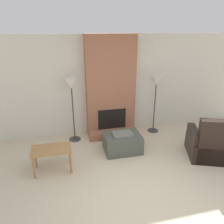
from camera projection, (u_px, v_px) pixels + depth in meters
ground_plane at (149, 205)px, 3.60m from camera, size 24.00×24.00×0.00m
wall_back at (109, 85)px, 5.80m from camera, size 7.90×0.06×2.60m
fireplace at (111, 90)px, 5.65m from camera, size 1.27×0.62×2.60m
ottoman at (122, 143)px, 5.10m from camera, size 0.83×0.62×0.47m
armchair at (210, 145)px, 4.81m from camera, size 1.11×1.11×1.01m
side_table at (52, 152)px, 4.31m from camera, size 0.77×0.45×0.51m
floor_lamp_left at (71, 88)px, 5.19m from camera, size 0.33×0.33×1.63m
floor_lamp_right at (156, 84)px, 5.69m from camera, size 0.33×0.33×1.59m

